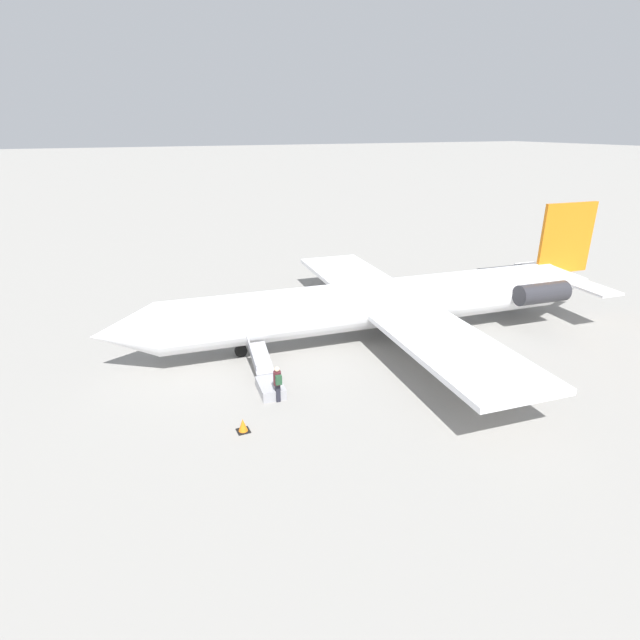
{
  "coord_description": "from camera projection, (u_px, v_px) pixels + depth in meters",
  "views": [
    {
      "loc": [
        13.98,
        23.53,
        11.81
      ],
      "look_at": [
        3.71,
        0.53,
        1.95
      ],
      "focal_mm": 28.0,
      "sensor_mm": 36.0,
      "label": 1
    }
  ],
  "objects": [
    {
      "name": "airplane_main",
      "position": [
        390.0,
        302.0,
        29.12
      ],
      "size": [
        31.11,
        23.5,
        7.34
      ],
      "rotation": [
        0.0,
        0.0,
        -0.09
      ],
      "color": "white",
      "rests_on": "ground"
    },
    {
      "name": "traffic_cone_near_stairs",
      "position": [
        243.0,
        426.0,
        20.54
      ],
      "size": [
        0.53,
        0.53,
        0.58
      ],
      "color": "black",
      "rests_on": "ground"
    },
    {
      "name": "passenger",
      "position": [
        278.0,
        382.0,
        22.52
      ],
      "size": [
        0.36,
        0.55,
        1.74
      ],
      "rotation": [
        0.0,
        0.0,
        -1.66
      ],
      "color": "#23232D",
      "rests_on": "ground"
    },
    {
      "name": "ground_plane",
      "position": [
        373.0,
        338.0,
        29.62
      ],
      "size": [
        600.0,
        600.0,
        0.0
      ],
      "primitive_type": "plane",
      "color": "gray"
    },
    {
      "name": "boarding_stairs",
      "position": [
        268.0,
        381.0,
        23.84
      ],
      "size": [
        1.37,
        4.1,
        1.79
      ],
      "rotation": [
        0.0,
        0.0,
        -1.66
      ],
      "color": "#99999E",
      "rests_on": "ground"
    }
  ]
}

